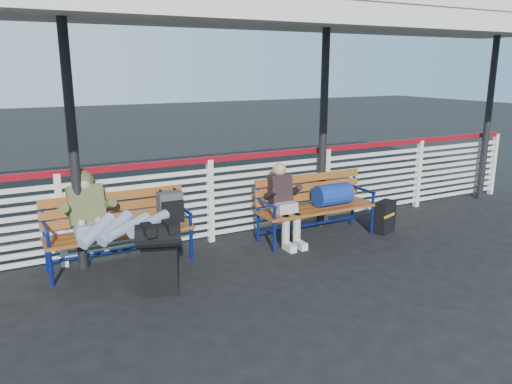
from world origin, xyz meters
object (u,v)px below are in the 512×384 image
bench_left (132,219)px  companion_person (284,203)px  luggage_stack (159,256)px  suitcase_side (385,217)px  traveler_man (112,222)px  bench_right (323,198)px

bench_left → companion_person: bearing=-7.7°
luggage_stack → companion_person: companion_person is taller
bench_left → suitcase_side: bench_left is taller
traveler_man → companion_person: size_ratio=1.39×
luggage_stack → traveler_man: (-0.35, 0.66, 0.26)m
bench_right → companion_person: companion_person is taller
bench_left → luggage_stack: bearing=-88.6°
bench_left → suitcase_side: 3.73m
traveler_man → luggage_stack: bearing=-62.3°
traveler_man → suitcase_side: 4.03m
suitcase_side → traveler_man: bearing=157.0°
bench_left → suitcase_side: bearing=-8.9°
bench_left → bench_right: (2.74, -0.27, 0.00)m
traveler_man → companion_person: traveler_man is taller
bench_right → bench_left: bearing=174.4°
companion_person → suitcase_side: 1.67m
luggage_stack → bench_left: (-0.03, 1.03, 0.15)m
bench_right → traveler_man: traveler_man is taller
luggage_stack → suitcase_side: (3.65, 0.45, -0.19)m
luggage_stack → suitcase_side: size_ratio=1.65×
luggage_stack → suitcase_side: luggage_stack is taller
companion_person → traveler_man: bearing=-177.8°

